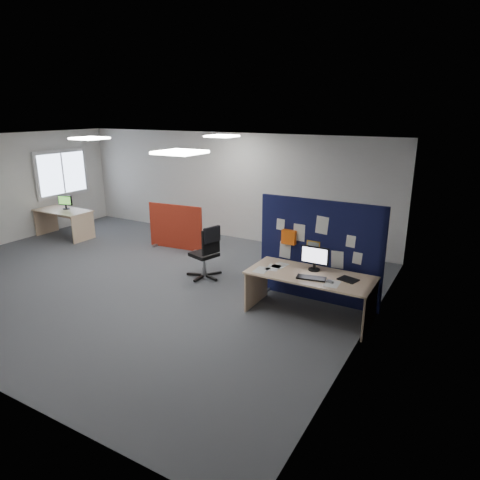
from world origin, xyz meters
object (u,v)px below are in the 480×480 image
at_px(monitor_main, 315,257).
at_px(main_desk, 311,283).
at_px(navy_divider, 318,252).
at_px(monitor_second, 65,202).
at_px(red_divider, 176,227).
at_px(office_chair, 207,249).
at_px(second_desk, 65,216).

bearing_deg(monitor_main, main_desk, -84.43).
distance_m(navy_divider, monitor_main, 0.47).
height_order(monitor_main, monitor_second, monitor_main).
height_order(red_divider, office_chair, office_chair).
height_order(red_divider, monitor_second, monitor_second).
bearing_deg(monitor_second, main_desk, -23.49).
height_order(monitor_main, red_divider, monitor_main).
relative_size(navy_divider, monitor_main, 4.77).
distance_m(main_desk, second_desk, 7.34).
height_order(navy_divider, monitor_second, navy_divider).
xyz_separation_m(main_desk, monitor_second, (-7.27, 1.17, 0.36)).
xyz_separation_m(main_desk, second_desk, (-7.26, 1.09, -0.02)).
bearing_deg(red_divider, second_desk, -173.87).
height_order(main_desk, monitor_second, monitor_second).
bearing_deg(monitor_second, red_divider, -4.19).
bearing_deg(red_divider, monitor_second, -175.31).
distance_m(navy_divider, second_desk, 7.17).
relative_size(second_desk, office_chair, 1.41).
distance_m(second_desk, office_chair, 4.95).
bearing_deg(monitor_second, navy_divider, -18.82).
relative_size(monitor_main, red_divider, 0.32).
distance_m(monitor_main, office_chair, 2.37).
xyz_separation_m(navy_divider, second_desk, (-7.15, 0.48, -0.36)).
relative_size(navy_divider, second_desk, 1.45).
xyz_separation_m(red_divider, second_desk, (-3.16, -0.65, 0.02)).
distance_m(navy_divider, office_chair, 2.25).
xyz_separation_m(monitor_main, office_chair, (-2.32, 0.34, -0.34)).
bearing_deg(red_divider, main_desk, -28.42).
bearing_deg(monitor_main, second_desk, 172.09).
bearing_deg(office_chair, second_desk, -170.36).
bearing_deg(main_desk, office_chair, 168.12).
xyz_separation_m(main_desk, office_chair, (-2.34, 0.49, 0.04)).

